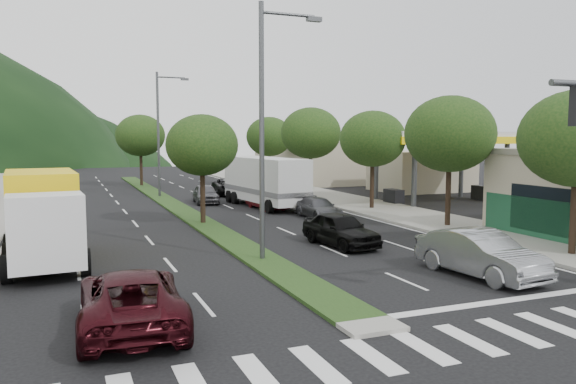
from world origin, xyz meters
name	(u,v)px	position (x,y,z in m)	size (l,w,h in m)	color
ground	(363,323)	(0.00, 0.00, 0.00)	(160.00, 160.00, 0.00)	black
sidewalk_right	(344,200)	(12.50, 25.00, 0.07)	(5.00, 90.00, 0.15)	gray
median	(171,204)	(0.00, 28.00, 0.06)	(1.60, 56.00, 0.12)	#1C3513
crosswalk	(406,350)	(0.00, -2.00, 0.01)	(19.00, 2.20, 0.01)	silver
gas_canopy	(441,140)	(19.00, 22.00, 4.65)	(12.20, 8.20, 5.25)	silver
bldg_right_far	(320,157)	(19.50, 44.00, 2.60)	(10.00, 16.00, 5.20)	#BDB196
tree_r_b	(450,134)	(12.00, 12.00, 5.04)	(4.80, 4.80, 6.94)	black
tree_r_c	(373,139)	(12.00, 20.00, 4.75)	(4.40, 4.40, 6.48)	black
tree_r_d	(311,133)	(12.00, 30.00, 5.18)	(5.00, 5.00, 7.17)	black
tree_r_e	(269,137)	(12.00, 40.00, 4.89)	(4.60, 4.60, 6.71)	black
tree_med_near	(202,145)	(0.00, 18.00, 4.43)	(4.00, 4.00, 6.02)	black
tree_med_far	(140,135)	(0.00, 44.00, 5.01)	(4.80, 4.80, 6.94)	black
streetlight_near	(267,119)	(0.21, 8.00, 5.58)	(2.60, 0.25, 10.00)	#47494C
streetlight_mid	(161,128)	(0.21, 33.00, 5.58)	(2.60, 0.25, 10.00)	#47494C
sedan_silver	(480,254)	(6.26, 2.82, 0.82)	(1.73, 4.98, 1.64)	#93969A
suv_maroon	(131,298)	(-5.69, 2.00, 0.76)	(2.52, 5.47, 1.52)	black
car_queue_a	(341,229)	(4.30, 9.63, 0.76)	(1.79, 4.44, 1.51)	black
car_queue_b	(319,208)	(7.08, 17.89, 0.61)	(1.70, 4.18, 1.21)	#4B4B50
car_queue_c	(267,199)	(5.54, 22.89, 0.68)	(1.43, 4.10, 1.35)	#4C0C0F
car_queue_d	(229,187)	(5.78, 32.89, 0.70)	(2.33, 5.06, 1.41)	black
car_queue_e	(206,194)	(2.54, 27.89, 0.70)	(1.65, 4.10, 1.40)	#55545A
box_truck	(43,221)	(-7.98, 10.74, 1.68)	(3.17, 7.33, 3.54)	silver
motorhome	(265,181)	(5.91, 24.27, 1.83)	(3.63, 9.19, 3.44)	silver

